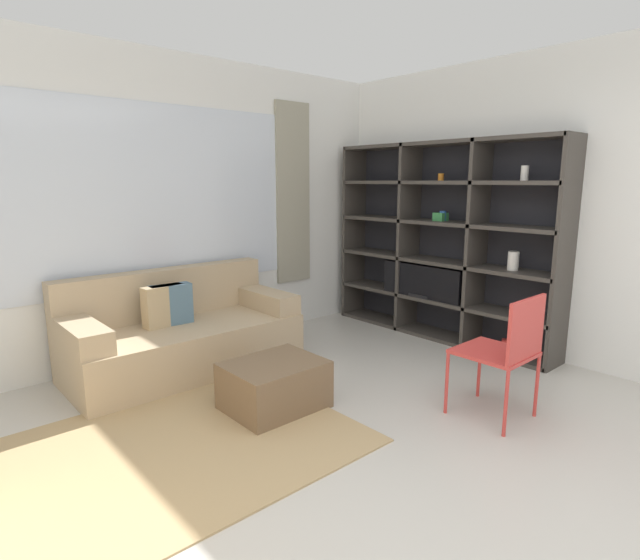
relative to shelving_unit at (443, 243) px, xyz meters
name	(u,v)px	position (x,y,z in m)	size (l,w,h in m)	color
ground_plane	(480,556)	(-2.50, -1.99, -0.97)	(16.00, 16.00, 0.00)	beige
wall_back	(144,208)	(-2.50, 1.38, 0.38)	(6.50, 0.11, 2.70)	white
wall_right	(483,206)	(0.19, -0.32, 0.38)	(0.07, 4.54, 2.70)	white
area_rug	(133,463)	(-3.34, -0.28, -0.97)	(2.63, 1.65, 0.01)	tan
shelving_unit	(443,243)	(0.00, 0.00, 0.00)	(0.37, 2.48, 1.97)	#232328
couch_main	(181,334)	(-2.44, 0.91, -0.67)	(1.88, 0.87, 0.83)	tan
ottoman	(274,385)	(-2.31, -0.24, -0.80)	(0.66, 0.53, 0.34)	brown
folding_chair	(507,346)	(-1.25, -1.40, -0.45)	(0.44, 0.46, 0.86)	#CC3D38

